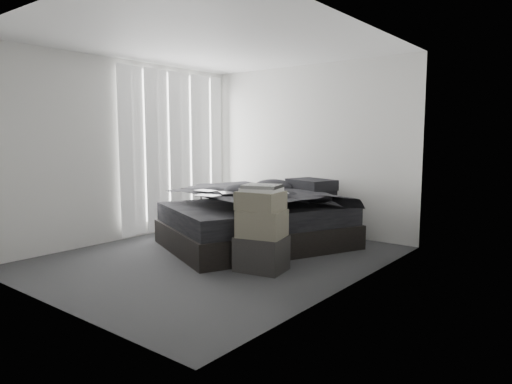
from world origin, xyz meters
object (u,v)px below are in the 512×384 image
Objects in this scene: bed at (256,234)px; side_stand at (213,215)px; box_lower at (262,253)px; laptop at (276,186)px.

side_stand is (-0.94, 0.11, 0.14)m from bed.
side_stand reaches higher than box_lower.
laptop reaches higher than bed.
bed is 0.95m from side_stand.
laptop is at bearing -9.73° from side_stand.
laptop reaches higher than box_lower.
bed is at bearing 131.08° from box_lower.
laptop is 1.10m from box_lower.
box_lower is (0.79, -0.91, 0.03)m from bed.
box_lower is at bearing -30.50° from side_stand.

